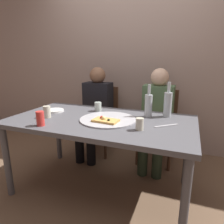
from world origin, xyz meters
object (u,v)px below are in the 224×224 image
Objects in this scene: chair_left at (100,115)px; wine_glass at (140,124)px; plate_stack at (55,111)px; chair_right at (158,121)px; wine_bottle at (168,104)px; guest_in_sweater at (95,108)px; dining_table at (101,126)px; tumbler_near at (47,112)px; soda_can at (40,119)px; pizza_tray at (108,119)px; tumbler_far at (98,107)px; beer_bottle at (148,105)px; table_knife at (166,126)px; pizza_slice_last at (105,120)px; guest_in_beanie at (157,114)px.

wine_glass is at bearing 128.16° from chair_left.
chair_right is at bearing 38.95° from plate_stack.
wine_bottle is at bearing 105.77° from chair_right.
guest_in_sweater is (0.17, 0.63, -0.10)m from plate_stack.
plate_stack is 0.21× the size of chair_left.
dining_table is 0.96m from chair_left.
guest_in_sweater reaches higher than dining_table.
tumbler_near reaches higher than plate_stack.
soda_can is at bearing -137.31° from dining_table.
tumbler_far is at bearing 130.11° from pizza_tray.
plate_stack is at bearing 173.04° from pizza_tray.
pizza_tray is at bearing 123.61° from guest_in_sweater.
dining_table is 0.49m from beer_bottle.
table_knife is (1.08, 0.15, -0.05)m from tumbler_near.
guest_in_sweater is (-0.01, 1.06, -0.15)m from soda_can.
wine_glass is 0.79× the size of soda_can.
plate_stack is 1.27m from chair_right.
soda_can is (-0.47, -0.26, 0.04)m from pizza_slice_last.
table_knife is at bearing -84.51° from wine_bottle.
table_knife is 0.90m from chair_right.
dining_table is 0.16m from pizza_slice_last.
dining_table is 0.54m from soda_can.
guest_in_sweater reaches higher than plate_stack.
chair_left is 0.20m from guest_in_sweater.
chair_left is at bearing 0.00° from chair_right.
tumbler_near reaches higher than table_knife.
chair_left reaches higher than plate_stack.
pizza_tray is 0.58m from soda_can.
plate_stack is 1.16m from table_knife.
pizza_slice_last is 0.69× the size of wine_bottle.
wine_bottle is 1.51× the size of table_knife.
soda_can is 0.10× the size of guest_in_beanie.
tumbler_near is at bearing 115.89° from soda_can.
dining_table is 8.88× the size of plate_stack.
table_knife is 0.24× the size of chair_right.
beer_bottle is at bearing 22.62° from tumbler_near.
tumbler_far is (-0.22, 0.27, 0.04)m from pizza_tray.
soda_can is at bearing -67.23° from plate_stack.
guest_in_sweater is (-0.80, -0.15, 0.13)m from chair_right.
wine_bottle is 0.50m from wine_glass.
pizza_tray is at bearing -143.46° from beer_bottle.
soda_can is at bearing -19.66° from table_knife.
tumbler_far is 0.46m from plate_stack.
chair_right is (0.97, 0.79, -0.23)m from plate_stack.
plate_stack is 0.84m from chair_left.
wine_glass reaches higher than tumbler_far.
table_knife is (0.03, -0.29, -0.12)m from wine_bottle.
pizza_slice_last is at bearing 116.98° from chair_left.
plate_stack is (-0.56, 0.07, 0.08)m from dining_table.
guest_in_beanie reaches higher than pizza_slice_last.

